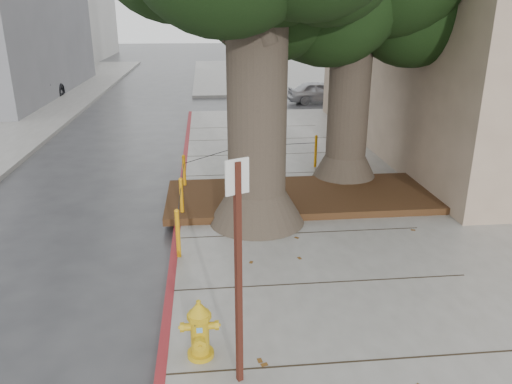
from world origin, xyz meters
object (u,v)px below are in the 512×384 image
signpost (238,264)px  car_silver (319,92)px  car_red (391,85)px  fire_hydrant (200,330)px  car_dark (35,89)px

signpost → car_silver: signpost is taller
car_red → fire_hydrant: bearing=146.8°
car_red → car_dark: car_dark is taller
fire_hydrant → car_silver: size_ratio=0.26×
fire_hydrant → car_silver: (5.99, 19.63, -0.01)m
car_dark → fire_hydrant: bearing=-66.4°
fire_hydrant → car_dark: size_ratio=0.18×
fire_hydrant → car_silver: car_silver is taller
car_silver → car_dark: car_dark is taller
fire_hydrant → car_red: 23.81m
car_silver → car_dark: 14.51m
fire_hydrant → car_red: car_red is taller
signpost → car_silver: size_ratio=0.87×
car_dark → signpost: bearing=-65.8°
fire_hydrant → car_silver: 20.52m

